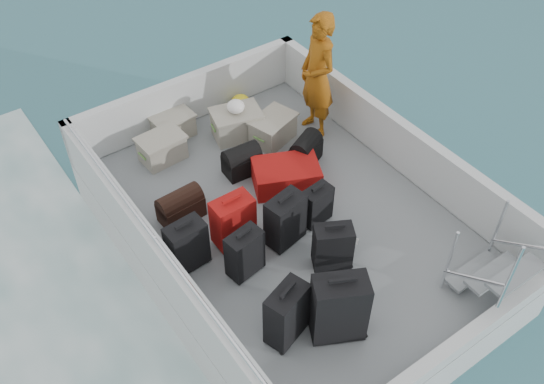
{
  "coord_description": "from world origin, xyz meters",
  "views": [
    {
      "loc": [
        -3.11,
        -3.98,
        6.02
      ],
      "look_at": [
        -0.15,
        0.17,
        1.0
      ],
      "focal_mm": 40.0,
      "sensor_mm": 36.0,
      "label": 1
    }
  ],
  "objects_px": {
    "suitcase_0": "(287,315)",
    "suitcase_1": "(245,254)",
    "suitcase_7": "(317,206)",
    "crate_1": "(173,127)",
    "suitcase_5": "(233,222)",
    "crate_0": "(162,149)",
    "suitcase_4": "(285,221)",
    "suitcase_6": "(333,247)",
    "suitcase_8": "(286,175)",
    "crate_2": "(237,125)",
    "suitcase_3": "(339,309)",
    "passenger": "(317,77)",
    "crate_3": "(273,130)",
    "suitcase_2": "(187,246)"
  },
  "relations": [
    {
      "from": "crate_1",
      "to": "passenger",
      "type": "distance_m",
      "value": 2.1
    },
    {
      "from": "suitcase_1",
      "to": "passenger",
      "type": "xyz_separation_m",
      "value": [
        2.2,
        1.55,
        0.59
      ]
    },
    {
      "from": "suitcase_6",
      "to": "suitcase_7",
      "type": "height_order",
      "value": "suitcase_6"
    },
    {
      "from": "crate_0",
      "to": "crate_2",
      "type": "xyz_separation_m",
      "value": [
        1.07,
        -0.16,
        0.02
      ]
    },
    {
      "from": "suitcase_3",
      "to": "passenger",
      "type": "distance_m",
      "value": 3.36
    },
    {
      "from": "suitcase_8",
      "to": "crate_3",
      "type": "relative_size",
      "value": 1.42
    },
    {
      "from": "crate_2",
      "to": "crate_3",
      "type": "bearing_deg",
      "value": -45.85
    },
    {
      "from": "suitcase_3",
      "to": "crate_3",
      "type": "distance_m",
      "value": 3.17
    },
    {
      "from": "crate_1",
      "to": "passenger",
      "type": "relative_size",
      "value": 0.29
    },
    {
      "from": "suitcase_5",
      "to": "crate_2",
      "type": "xyz_separation_m",
      "value": [
        1.09,
        1.61,
        -0.13
      ]
    },
    {
      "from": "suitcase_1",
      "to": "suitcase_8",
      "type": "xyz_separation_m",
      "value": [
        1.2,
        0.87,
        -0.14
      ]
    },
    {
      "from": "suitcase_0",
      "to": "crate_0",
      "type": "height_order",
      "value": "suitcase_0"
    },
    {
      "from": "crate_2",
      "to": "crate_1",
      "type": "bearing_deg",
      "value": 144.79
    },
    {
      "from": "suitcase_4",
      "to": "suitcase_6",
      "type": "relative_size",
      "value": 1.14
    },
    {
      "from": "crate_3",
      "to": "suitcase_6",
      "type": "bearing_deg",
      "value": -108.94
    },
    {
      "from": "suitcase_0",
      "to": "suitcase_6",
      "type": "bearing_deg",
      "value": 6.81
    },
    {
      "from": "suitcase_0",
      "to": "suitcase_2",
      "type": "distance_m",
      "value": 1.42
    },
    {
      "from": "crate_0",
      "to": "suitcase_4",
      "type": "bearing_deg",
      "value": -77.47
    },
    {
      "from": "suitcase_0",
      "to": "passenger",
      "type": "distance_m",
      "value": 3.42
    },
    {
      "from": "crate_1",
      "to": "suitcase_8",
      "type": "bearing_deg",
      "value": -68.21
    },
    {
      "from": "suitcase_0",
      "to": "passenger",
      "type": "bearing_deg",
      "value": 28.78
    },
    {
      "from": "suitcase_0",
      "to": "crate_2",
      "type": "relative_size",
      "value": 1.11
    },
    {
      "from": "suitcase_1",
      "to": "suitcase_8",
      "type": "bearing_deg",
      "value": 26.99
    },
    {
      "from": "suitcase_5",
      "to": "passenger",
      "type": "bearing_deg",
      "value": 28.15
    },
    {
      "from": "suitcase_0",
      "to": "suitcase_3",
      "type": "bearing_deg",
      "value": -50.14
    },
    {
      "from": "suitcase_5",
      "to": "crate_2",
      "type": "bearing_deg",
      "value": 56.16
    },
    {
      "from": "suitcase_1",
      "to": "crate_1",
      "type": "distance_m",
      "value": 2.63
    },
    {
      "from": "suitcase_5",
      "to": "suitcase_7",
      "type": "bearing_deg",
      "value": -17.14
    },
    {
      "from": "suitcase_0",
      "to": "suitcase_1",
      "type": "bearing_deg",
      "value": 65.04
    },
    {
      "from": "suitcase_3",
      "to": "crate_2",
      "type": "xyz_separation_m",
      "value": [
        0.91,
        3.26,
        -0.22
      ]
    },
    {
      "from": "crate_0",
      "to": "suitcase_1",
      "type": "bearing_deg",
      "value": -94.16
    },
    {
      "from": "suitcase_0",
      "to": "crate_2",
      "type": "height_order",
      "value": "suitcase_0"
    },
    {
      "from": "suitcase_7",
      "to": "crate_1",
      "type": "relative_size",
      "value": 0.99
    },
    {
      "from": "suitcase_5",
      "to": "suitcase_1",
      "type": "bearing_deg",
      "value": -107.43
    },
    {
      "from": "suitcase_1",
      "to": "suitcase_2",
      "type": "distance_m",
      "value": 0.65
    },
    {
      "from": "crate_3",
      "to": "suitcase_3",
      "type": "bearing_deg",
      "value": -113.66
    },
    {
      "from": "suitcase_3",
      "to": "suitcase_8",
      "type": "distance_m",
      "value": 2.25
    },
    {
      "from": "suitcase_2",
      "to": "suitcase_5",
      "type": "xyz_separation_m",
      "value": [
        0.6,
        0.0,
        0.01
      ]
    },
    {
      "from": "suitcase_2",
      "to": "suitcase_4",
      "type": "relative_size",
      "value": 0.93
    },
    {
      "from": "suitcase_0",
      "to": "suitcase_6",
      "type": "height_order",
      "value": "suitcase_0"
    },
    {
      "from": "crate_0",
      "to": "crate_1",
      "type": "relative_size",
      "value": 1.07
    },
    {
      "from": "suitcase_1",
      "to": "crate_2",
      "type": "xyz_separation_m",
      "value": [
        1.24,
        2.07,
        -0.11
      ]
    },
    {
      "from": "suitcase_1",
      "to": "suitcase_5",
      "type": "relative_size",
      "value": 0.93
    },
    {
      "from": "suitcase_6",
      "to": "passenger",
      "type": "height_order",
      "value": "passenger"
    },
    {
      "from": "suitcase_0",
      "to": "suitcase_1",
      "type": "relative_size",
      "value": 1.16
    },
    {
      "from": "suitcase_8",
      "to": "crate_2",
      "type": "bearing_deg",
      "value": 22.63
    },
    {
      "from": "suitcase_5",
      "to": "suitcase_3",
      "type": "bearing_deg",
      "value": -83.64
    },
    {
      "from": "crate_3",
      "to": "suitcase_4",
      "type": "bearing_deg",
      "value": -121.13
    },
    {
      "from": "suitcase_8",
      "to": "suitcase_0",
      "type": "bearing_deg",
      "value": 168.02
    },
    {
      "from": "suitcase_3",
      "to": "crate_3",
      "type": "bearing_deg",
      "value": 93.67
    }
  ]
}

